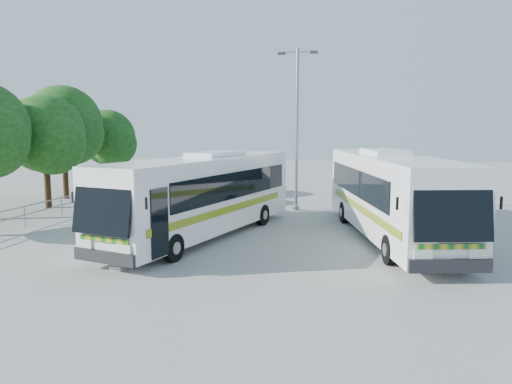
% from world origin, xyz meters
% --- Properties ---
extents(ground, '(100.00, 100.00, 0.00)m').
position_xyz_m(ground, '(0.00, 0.00, 0.00)').
color(ground, gray).
rests_on(ground, ground).
extents(kerb_divider, '(0.40, 16.00, 0.15)m').
position_xyz_m(kerb_divider, '(-2.30, 2.00, 0.07)').
color(kerb_divider, '#B2B2AD').
rests_on(kerb_divider, ground).
extents(railing, '(0.06, 22.00, 1.00)m').
position_xyz_m(railing, '(-10.00, 4.00, 0.74)').
color(railing, gray).
rests_on(railing, ground).
extents(tree_far_c, '(4.97, 4.69, 6.49)m').
position_xyz_m(tree_far_c, '(-12.12, 5.10, 4.26)').
color(tree_far_c, '#382314').
rests_on(tree_far_c, ground).
extents(tree_far_d, '(5.62, 5.30, 7.33)m').
position_xyz_m(tree_far_d, '(-13.31, 8.80, 4.82)').
color(tree_far_d, '#382314').
rests_on(tree_far_d, ground).
extents(tree_far_e, '(4.54, 4.28, 5.92)m').
position_xyz_m(tree_far_e, '(-12.63, 13.30, 3.89)').
color(tree_far_e, '#382314').
rests_on(tree_far_e, ground).
extents(coach_main, '(5.40, 12.47, 3.40)m').
position_xyz_m(coach_main, '(-1.01, -0.43, 1.86)').
color(coach_main, silver).
rests_on(coach_main, ground).
extents(coach_adjacent, '(5.36, 12.84, 3.50)m').
position_xyz_m(coach_adjacent, '(6.72, 0.85, 1.92)').
color(coach_adjacent, white).
rests_on(coach_adjacent, ground).
extents(lamppost, '(2.19, 0.35, 8.94)m').
position_xyz_m(lamppost, '(2.00, 7.15, 4.93)').
color(lamppost, '#919499').
rests_on(lamppost, ground).
extents(bollard, '(0.14, 0.14, 0.96)m').
position_xyz_m(bollard, '(-6.31, -1.53, 0.48)').
color(bollard, gold).
rests_on(bollard, ground).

